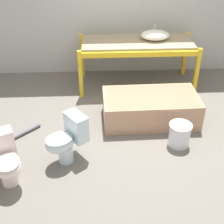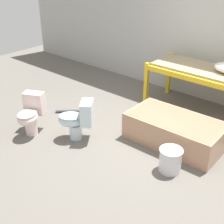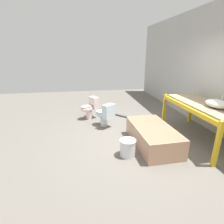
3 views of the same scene
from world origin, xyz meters
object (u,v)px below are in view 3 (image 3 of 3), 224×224
object	(u,v)px
sink_basin	(217,104)
bucket_white	(128,147)
bathtub_main	(153,135)
toilet_far	(105,114)
toilet_near	(90,107)

from	to	relation	value
sink_basin	bucket_white	distance (m)	2.08
sink_basin	bucket_white	world-z (taller)	sink_basin
bathtub_main	bucket_white	world-z (taller)	bathtub_main
bathtub_main	toilet_far	distance (m)	1.55
sink_basin	toilet_near	bearing A→B (deg)	-130.79
bathtub_main	sink_basin	bearing A→B (deg)	78.43
sink_basin	bucket_white	size ratio (longest dim) A/B	1.50
bathtub_main	toilet_far	bearing A→B (deg)	-145.29
sink_basin	toilet_far	size ratio (longest dim) A/B	0.78
sink_basin	bathtub_main	xyz separation A→B (m)	(-0.23, -1.26, -0.72)
toilet_far	bucket_white	size ratio (longest dim) A/B	1.92
sink_basin	bathtub_main	world-z (taller)	sink_basin
sink_basin	toilet_far	bearing A→B (deg)	-124.33
toilet_far	toilet_near	bearing A→B (deg)	-98.69
toilet_near	bucket_white	distance (m)	2.38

